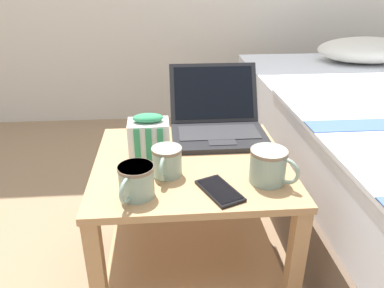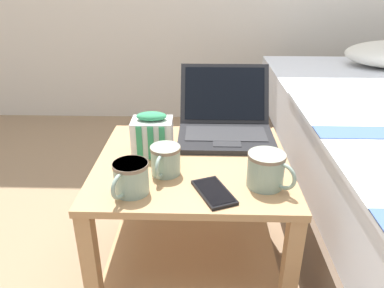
{
  "view_description": "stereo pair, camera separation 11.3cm",
  "coord_description": "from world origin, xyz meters",
  "views": [
    {
      "loc": [
        -0.08,
        -1.07,
        1.03
      ],
      "look_at": [
        0.0,
        -0.04,
        0.55
      ],
      "focal_mm": 35.0,
      "sensor_mm": 36.0,
      "label": 1
    },
    {
      "loc": [
        0.03,
        -1.07,
        1.03
      ],
      "look_at": [
        0.0,
        -0.04,
        0.55
      ],
      "focal_mm": 35.0,
      "sensor_mm": 36.0,
      "label": 2
    }
  ],
  "objects": [
    {
      "name": "mug_front_right",
      "position": [
        0.21,
        -0.15,
        0.52
      ],
      "size": [
        0.13,
        0.12,
        0.1
      ],
      "color": "#8CA593",
      "rests_on": "bedside_table"
    },
    {
      "name": "mug_front_left",
      "position": [
        -0.16,
        -0.19,
        0.52
      ],
      "size": [
        0.1,
        0.13,
        0.09
      ],
      "color": "#8CA593",
      "rests_on": "bedside_table"
    },
    {
      "name": "laptop",
      "position": [
        0.12,
        0.22,
        0.51
      ],
      "size": [
        0.34,
        0.35,
        0.22
      ],
      "color": "black",
      "rests_on": "bedside_table"
    },
    {
      "name": "ground_plane",
      "position": [
        0.0,
        0.0,
        0.0
      ],
      "size": [
        8.0,
        8.0,
        0.0
      ],
      "primitive_type": "plane",
      "color": "#937556"
    },
    {
      "name": "mug_mid_center",
      "position": [
        -0.08,
        -0.08,
        0.52
      ],
      "size": [
        0.09,
        0.13,
        0.09
      ],
      "color": "#8CA593",
      "rests_on": "bedside_table"
    },
    {
      "name": "cell_phone",
      "position": [
        0.06,
        -0.19,
        0.47
      ],
      "size": [
        0.13,
        0.17,
        0.01
      ],
      "color": "black",
      "rests_on": "bedside_table"
    },
    {
      "name": "snack_bag",
      "position": [
        -0.13,
        0.05,
        0.53
      ],
      "size": [
        0.13,
        0.1,
        0.15
      ],
      "color": "silver",
      "rests_on": "bedside_table"
    },
    {
      "name": "bedside_table",
      "position": [
        0.0,
        0.0,
        0.3
      ],
      "size": [
        0.62,
        0.58,
        0.47
      ],
      "color": "tan",
      "rests_on": "ground_plane"
    }
  ]
}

